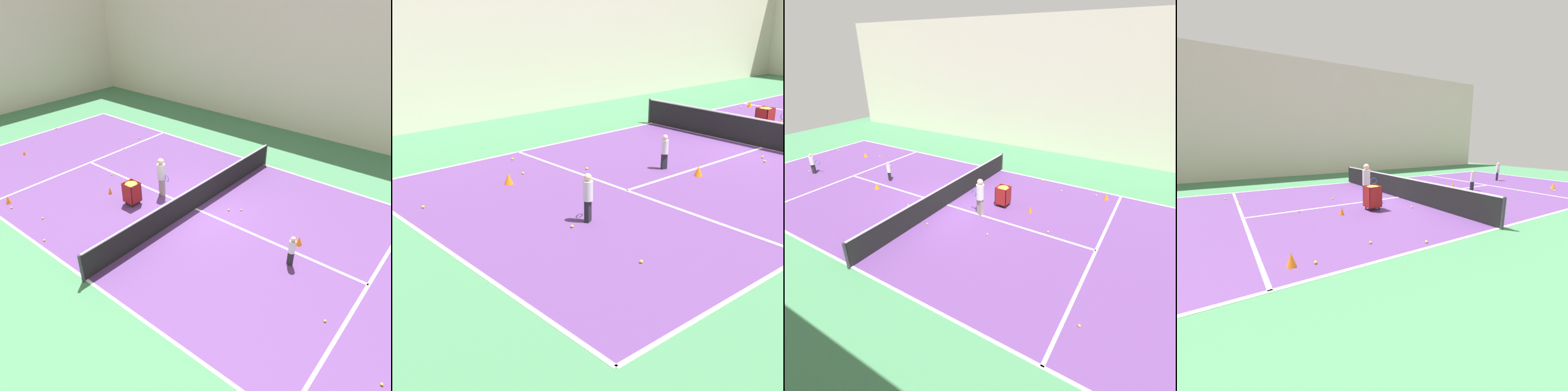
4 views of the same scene
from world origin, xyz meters
TOP-DOWN VIEW (x-y plane):
  - ground_plane at (0.00, 0.00)m, footprint 38.43×38.43m
  - court_playing_area at (0.00, 0.00)m, footprint 10.46×24.41m
  - line_baseline_near at (0.00, -12.20)m, footprint 10.46×0.10m
  - line_sideline_left at (-5.23, 0.00)m, footprint 0.10×24.41m
  - line_sideline_right at (5.23, 0.00)m, footprint 0.10×24.41m
  - line_service_near at (0.00, -6.71)m, footprint 10.46×0.10m
  - line_service_far at (0.00, 6.71)m, footprint 10.46×0.10m
  - line_centre_service at (0.00, 0.00)m, footprint 0.10×13.42m
  - hall_enclosure_right at (10.31, 0.00)m, footprint 0.15×34.73m
  - tennis_net at (0.00, 0.00)m, footprint 10.76×0.10m
  - player_near_baseline at (0.91, -8.94)m, footprint 0.41×0.54m
  - coach_at_net at (-0.04, 1.77)m, footprint 0.42×0.70m
  - child_midcourt at (-0.65, -4.43)m, footprint 0.27×0.27m
  - ball_cart at (-1.30, 2.21)m, footprint 0.54×0.56m
  - training_cone_0 at (-2.62, -8.83)m, footprint 0.26×0.26m
  - training_cone_1 at (-4.47, 6.14)m, footprint 0.22×0.22m
  - training_cone_2 at (-1.36, 3.55)m, footprint 0.17×0.17m
  - training_cone_4 at (0.48, -4.19)m, footprint 0.25×0.25m
  - tennis_ball_0 at (2.13, 6.70)m, footprint 0.07×0.07m
  - tennis_ball_2 at (-4.62, 5.65)m, footprint 0.07×0.07m
  - tennis_ball_3 at (0.95, -9.46)m, footprint 0.07×0.07m
  - tennis_ball_4 at (1.83, 0.36)m, footprint 0.07×0.07m
  - tennis_ball_5 at (1.20, 2.87)m, footprint 0.07×0.07m
  - tennis_ball_7 at (3.65, 7.12)m, footprint 0.07×0.07m
  - tennis_ball_8 at (-4.25, 4.03)m, footprint 0.07×0.07m
  - tennis_ball_9 at (1.03, -1.47)m, footprint 0.07×0.07m
  - tennis_ball_11 at (3.23, -9.56)m, footprint 0.07×0.07m
  - tennis_ball_13 at (-4.97, 2.73)m, footprint 0.07×0.07m
  - tennis_ball_14 at (-1.90, 0.72)m, footprint 0.07×0.07m
  - tennis_ball_15 at (0.72, -1.10)m, footprint 0.07×0.07m
  - tennis_ball_16 at (-3.09, -8.01)m, footprint 0.07×0.07m
  - tennis_ball_17 at (-0.23, 4.81)m, footprint 0.07×0.07m
  - tennis_ball_18 at (-2.17, -6.27)m, footprint 0.07×0.07m

SIDE VIEW (x-z plane):
  - ground_plane at x=0.00m, z-range 0.00..0.00m
  - court_playing_area at x=0.00m, z-range 0.00..0.00m
  - line_baseline_near at x=0.00m, z-range 0.00..0.01m
  - line_sideline_left at x=-5.23m, z-range 0.00..0.01m
  - line_sideline_right at x=5.23m, z-range 0.00..0.01m
  - line_service_near at x=0.00m, z-range 0.00..0.01m
  - line_service_far at x=0.00m, z-range 0.00..0.01m
  - line_centre_service at x=0.00m, z-range 0.00..0.01m
  - tennis_ball_0 at x=2.13m, z-range 0.00..0.07m
  - tennis_ball_2 at x=-4.62m, z-range 0.00..0.07m
  - tennis_ball_3 at x=0.95m, z-range 0.00..0.07m
  - tennis_ball_4 at x=1.83m, z-range 0.00..0.07m
  - tennis_ball_5 at x=1.20m, z-range 0.00..0.07m
  - tennis_ball_7 at x=3.65m, z-range 0.00..0.07m
  - tennis_ball_8 at x=-4.25m, z-range 0.00..0.07m
  - tennis_ball_9 at x=1.03m, z-range 0.00..0.07m
  - tennis_ball_11 at x=3.23m, z-range 0.00..0.07m
  - tennis_ball_13 at x=-4.97m, z-range 0.00..0.07m
  - tennis_ball_14 at x=-1.90m, z-range 0.00..0.07m
  - tennis_ball_15 at x=0.72m, z-range 0.00..0.07m
  - tennis_ball_16 at x=-3.09m, z-range 0.00..0.07m
  - tennis_ball_17 at x=-0.23m, z-range 0.00..0.07m
  - tennis_ball_18 at x=-2.17m, z-range 0.00..0.07m
  - training_cone_2 at x=-1.36m, z-range 0.00..0.30m
  - training_cone_4 at x=0.48m, z-range 0.00..0.31m
  - training_cone_0 at x=-2.62m, z-range 0.00..0.32m
  - training_cone_1 at x=-4.47m, z-range 0.00..0.32m
  - tennis_net at x=0.00m, z-range 0.02..1.03m
  - child_midcourt at x=-0.65m, z-range 0.08..1.16m
  - ball_cart at x=-1.30m, z-range 0.19..1.16m
  - player_near_baseline at x=0.91m, z-range 0.09..1.29m
  - coach_at_net at x=-0.04m, z-range 0.12..1.80m
  - hall_enclosure_right at x=10.31m, z-range 0.00..8.48m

